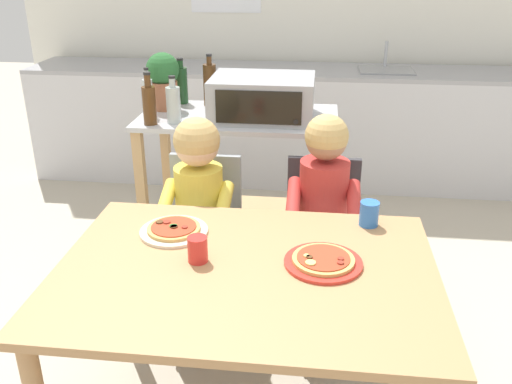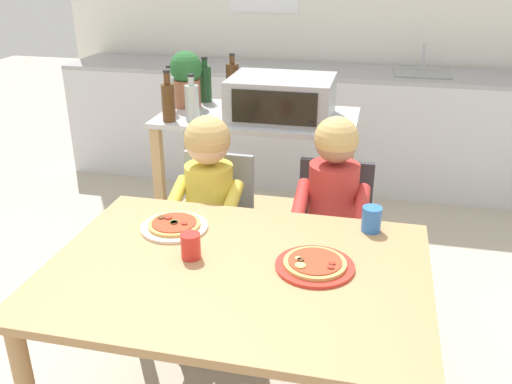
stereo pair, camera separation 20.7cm
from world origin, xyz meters
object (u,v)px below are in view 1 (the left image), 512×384
Objects in this scene: bottle_squat_spirits at (173,104)px; bottle_brown_beer at (181,84)px; pizza_plate_cream at (174,230)px; pizza_plate_red_rimmed at (323,261)px; bottle_slim_sauce at (210,84)px; dining_chair_right at (321,232)px; bottle_clear_vinegar at (148,96)px; potted_herb_plant at (163,79)px; drinking_cup_red at (198,249)px; dining_chair_left at (204,228)px; kitchen_island_cart at (239,169)px; drinking_cup_blue at (369,214)px; dining_table at (246,291)px; bottle_dark_olive_oil at (149,104)px; toaster_oven at (263,97)px; child_in_yellow_shirt at (197,200)px; child_in_red_shirt at (323,205)px.

bottle_brown_beer reaches higher than bottle_squat_spirits.
pizza_plate_cream is 0.59m from pizza_plate_red_rimmed.
dining_chair_right is (0.64, -0.64, -0.55)m from bottle_slim_sauce.
bottle_brown_beer is (0.11, 0.27, 0.01)m from bottle_clear_vinegar.
potted_herb_plant reaches higher than drinking_cup_red.
dining_chair_left is 0.56m from dining_chair_right.
kitchen_island_cart is 11.31× the size of drinking_cup_red.
dining_chair_right is 8.31× the size of drinking_cup_blue.
potted_herb_plant is 1.50m from dining_table.
dining_table is 0.59m from drinking_cup_blue.
potted_herb_plant reaches higher than bottle_dark_olive_oil.
pizza_plate_red_rimmed is (0.92, -1.10, -0.28)m from bottle_clear_vinegar.
dining_chair_right is (0.46, -0.46, -0.12)m from kitchen_island_cart.
bottle_squat_spirits is at bearing -81.96° from bottle_brown_beer.
dining_table is 13.21× the size of drinking_cup_blue.
pizza_plate_cream is 2.80× the size of drinking_cup_red.
kitchen_island_cart is 0.43m from toaster_oven.
bottle_slim_sauce reaches higher than bottle_brown_beer.
bottle_dark_olive_oil is 1.05m from dining_chair_right.
bottle_dark_olive_oil is 0.17m from bottle_clear_vinegar.
child_in_yellow_shirt is (0.25, -0.82, -0.33)m from bottle_brown_beer.
bottle_brown_beer is at bearing 120.67° from pizza_plate_red_rimmed.
bottle_brown_beer is 1.62m from pizza_plate_red_rimmed.
drinking_cup_red is at bearing -81.08° from bottle_slim_sauce.
child_in_red_shirt is (0.26, 0.63, 0.05)m from dining_table.
bottle_dark_olive_oil is at bearing 128.56° from child_in_yellow_shirt.
drinking_cup_blue is (1.05, -0.92, -0.30)m from potted_herb_plant.
child_in_yellow_shirt is (-0.24, -0.57, -0.33)m from toaster_oven.
dining_chair_right is 0.51m from drinking_cup_blue.
bottle_squat_spirits is 2.43× the size of drinking_cup_blue.
drinking_cup_blue is at bearing 11.55° from pizza_plate_cream.
kitchen_island_cart is 3.87× the size of pizza_plate_red_rimmed.
dining_chair_left is at bearing 129.88° from pizza_plate_red_rimmed.
kitchen_island_cart is at bearing 27.05° from bottle_dark_olive_oil.
bottle_clear_vinegar is at bearing 144.46° from drinking_cup_blue.
kitchen_island_cart is 1.00m from pizza_plate_cream.
pizza_plate_cream is (-0.00, -0.51, 0.25)m from dining_chair_left.
toaster_oven reaches higher than child_in_red_shirt.
dining_chair_right is 0.77× the size of child_in_red_shirt.
bottle_brown_beer is (0.06, 0.43, 0.00)m from bottle_dark_olive_oil.
child_in_red_shirt is at bearing 89.98° from pizza_plate_red_rimmed.
bottle_clear_vinegar reaches higher than drinking_cup_blue.
toaster_oven is 0.76m from dining_chair_right.
dining_chair_right is at bearing -39.76° from bottle_brown_beer.
bottle_squat_spirits is at bearing 127.69° from pizza_plate_red_rimmed.
drinking_cup_red is (-0.43, -0.61, 0.09)m from child_in_red_shirt.
child_in_red_shirt is at bearing 1.91° from child_in_yellow_shirt.
bottle_brown_beer is 1.47m from drinking_cup_red.
drinking_cup_blue is at bearing 61.24° from pizza_plate_red_rimmed.
bottle_squat_spirits is 0.92× the size of pizza_plate_cream.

